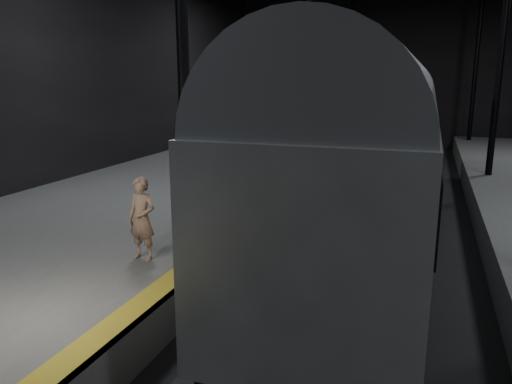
% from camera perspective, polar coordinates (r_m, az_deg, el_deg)
% --- Properties ---
extents(ground, '(44.00, 44.00, 0.00)m').
position_cam_1_polar(ground, '(14.96, 12.88, -6.53)').
color(ground, black).
rests_on(ground, ground).
extents(platform_left, '(9.00, 43.80, 1.00)m').
position_cam_1_polar(platform_left, '(17.19, -12.70, -2.19)').
color(platform_left, '#51514E').
rests_on(platform_left, ground).
extents(tactile_strip, '(0.50, 43.80, 0.01)m').
position_cam_1_polar(tactile_strip, '(15.30, 0.90, -1.80)').
color(tactile_strip, olive).
rests_on(tactile_strip, platform_left).
extents(track, '(2.40, 43.00, 0.24)m').
position_cam_1_polar(track, '(14.93, 12.90, -6.28)').
color(track, '#3F3328').
rests_on(track, ground).
extents(train, '(3.11, 20.80, 5.56)m').
position_cam_1_polar(train, '(15.71, 14.08, 5.99)').
color(train, '#929599').
rests_on(train, ground).
extents(woman, '(0.71, 0.51, 1.84)m').
position_cam_1_polar(woman, '(11.12, -12.91, -3.01)').
color(woman, '#9A755E').
rests_on(woman, platform_left).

